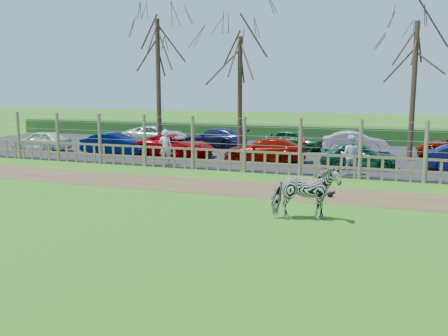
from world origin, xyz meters
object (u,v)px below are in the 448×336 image
(car_3, at_px, (265,150))
(zebra, at_px, (305,193))
(visitor_b, at_px, (350,155))
(tree_mid, at_px, (240,67))
(crow, at_px, (331,194))
(car_8, at_px, (156,135))
(car_9, at_px, (214,138))
(car_4, at_px, (359,155))
(visitor_a, at_px, (165,147))
(car_2, at_px, (176,146))
(tree_right, at_px, (415,57))
(tree_left, at_px, (158,54))
(car_0, at_px, (41,141))
(car_10, at_px, (294,140))
(car_1, at_px, (114,144))
(car_11, at_px, (355,142))

(car_3, bearing_deg, zebra, 14.30)
(zebra, height_order, visitor_b, visitor_b)
(tree_mid, xyz_separation_m, crow, (6.35, -9.37, -4.75))
(car_8, height_order, car_9, same)
(car_4, bearing_deg, visitor_a, 99.39)
(car_2, bearing_deg, tree_right, -72.65)
(tree_left, relative_size, car_0, 2.24)
(visitor_a, relative_size, visitor_b, 1.00)
(car_4, distance_m, car_9, 10.51)
(tree_right, distance_m, car_3, 8.78)
(tree_left, relative_size, car_8, 1.82)
(car_9, xyz_separation_m, car_10, (4.89, 0.59, 0.00))
(tree_left, height_order, visitor_a, tree_left)
(visitor_a, xyz_separation_m, visitor_b, (8.68, 0.20, 0.00))
(car_3, bearing_deg, tree_mid, -145.57)
(crow, relative_size, car_1, 0.08)
(tree_left, xyz_separation_m, crow, (10.85, -8.37, -5.50))
(tree_left, height_order, tree_mid, tree_left)
(visitor_b, height_order, crow, visitor_b)
(visitor_b, xyz_separation_m, car_1, (-13.06, 2.24, -0.26))
(car_11, bearing_deg, car_3, 136.33)
(car_3, bearing_deg, car_8, -127.37)
(crow, height_order, car_4, car_4)
(tree_left, xyz_separation_m, car_4, (11.27, -1.86, -4.98))
(tree_mid, xyz_separation_m, car_2, (-2.95, -2.14, -4.23))
(tree_left, bearing_deg, car_10, 29.09)
(visitor_a, distance_m, visitor_b, 8.69)
(zebra, xyz_separation_m, car_4, (0.71, 9.83, -0.17))
(car_2, height_order, car_9, same)
(tree_left, height_order, car_8, tree_left)
(visitor_b, relative_size, car_2, 0.40)
(car_9, bearing_deg, car_11, 97.78)
(crow, xyz_separation_m, car_3, (-4.23, 6.94, 0.53))
(tree_left, xyz_separation_m, visitor_a, (2.35, -4.00, -4.71))
(car_0, distance_m, car_3, 13.56)
(tree_mid, relative_size, car_4, 1.94)
(car_8, relative_size, car_11, 1.19)
(car_0, xyz_separation_m, car_1, (4.91, 0.07, 0.00))
(tree_mid, distance_m, car_10, 5.69)
(tree_right, height_order, car_1, tree_right)
(car_4, bearing_deg, car_9, 56.50)
(tree_left, height_order, car_10, tree_left)
(tree_left, xyz_separation_m, car_0, (-6.94, -1.63, -4.98))
(tree_right, relative_size, car_0, 2.09)
(tree_left, xyz_separation_m, car_9, (2.11, 3.30, -4.98))
(tree_right, distance_m, car_11, 5.95)
(tree_mid, height_order, crow, tree_mid)
(car_3, xyz_separation_m, car_11, (3.93, 5.28, 0.00))
(tree_left, bearing_deg, car_11, 20.04)
(visitor_b, relative_size, car_1, 0.47)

